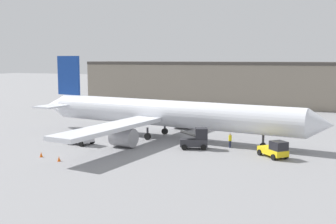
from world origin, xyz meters
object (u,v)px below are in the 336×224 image
Objects in this scene: belt_loader_truck at (196,139)px; ground_crew_worker at (230,140)px; baggage_tug at (82,137)px; safety_cone_far at (41,155)px; safety_cone_near at (59,159)px; airplane at (162,114)px; pushback_tug at (275,150)px.

ground_crew_worker is at bearing 9.64° from belt_loader_truck.
safety_cone_far is at bearing -81.86° from baggage_tug.
ground_crew_worker is 4.29m from belt_loader_truck.
baggage_tug reaches higher than ground_crew_worker.
belt_loader_truck is at bearing 43.78° from safety_cone_near.
belt_loader_truck reaches higher than baggage_tug.
baggage_tug reaches higher than safety_cone_far.
safety_cone_far is (-8.11, -15.56, -3.07)m from airplane.
airplane reaches higher than belt_loader_truck.
baggage_tug is (-17.91, -4.98, 0.01)m from ground_crew_worker.
belt_loader_truck is 0.97× the size of pushback_tug.
belt_loader_truck reaches higher than pushback_tug.
pushback_tug is 23.41m from safety_cone_near.
belt_loader_truck reaches higher than ground_crew_worker.
belt_loader_truck is at bearing 35.02° from safety_cone_far.
airplane is at bearing 62.48° from safety_cone_far.
safety_cone_near is at bearing -61.40° from baggage_tug.
baggage_tug reaches higher than safety_cone_near.
baggage_tug is at bearing 106.61° from safety_cone_near.
pushback_tug reaches higher than safety_cone_near.
pushback_tug is 25.83m from safety_cone_far.
belt_loader_truck is 17.98m from safety_cone_far.
ground_crew_worker is 3.23× the size of safety_cone_near.
safety_cone_far is at bearing -165.51° from belt_loader_truck.
ground_crew_worker is 0.48× the size of pushback_tug.
safety_cone_far is at bearing -151.69° from ground_crew_worker.
belt_loader_truck is 6.54× the size of safety_cone_far.
ground_crew_worker is 18.59m from baggage_tug.
airplane is 11.35m from baggage_tug.
baggage_tug is 0.94× the size of belt_loader_truck.
baggage_tug is 6.14× the size of safety_cone_far.
pushback_tug is at bearing -28.10° from belt_loader_truck.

